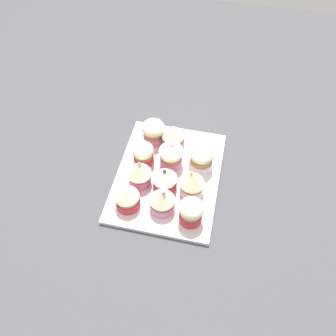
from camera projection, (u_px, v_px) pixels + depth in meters
ground_plane at (168, 181)px, 88.36cm from camera, size 180.00×180.00×3.00cm
baking_tray at (168, 176)px, 86.66cm from camera, size 32.71×25.75×1.20cm
cupcake_0 at (191, 211)px, 75.84cm from camera, size 5.81×5.81×7.11cm
cupcake_1 at (192, 183)px, 79.88cm from camera, size 5.99×5.99×8.16cm
cupcake_2 at (201, 158)px, 84.77cm from camera, size 6.05×6.05×7.09cm
cupcake_3 at (162, 200)px, 77.55cm from camera, size 5.98×5.98×7.64cm
cupcake_4 at (165, 179)px, 81.22cm from camera, size 6.03×6.03×7.17cm
cupcake_5 at (170, 155)px, 85.42cm from camera, size 6.34×6.34×7.09cm
cupcake_6 at (173, 136)px, 89.10cm from camera, size 6.14×6.14×7.26cm
cupcake_7 at (127, 197)px, 78.22cm from camera, size 5.86×5.86×7.12cm
cupcake_8 at (139, 173)px, 81.65cm from camera, size 6.09×6.09×7.94cm
cupcake_9 at (143, 154)px, 86.02cm from camera, size 5.47×5.47×6.53cm
cupcake_10 at (153, 131)px, 89.99cm from camera, size 6.06×6.06×7.10cm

